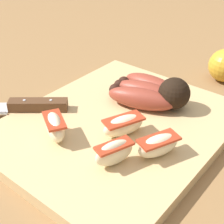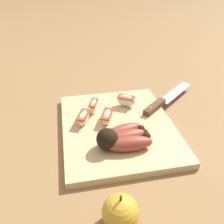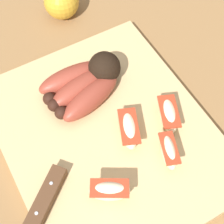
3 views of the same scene
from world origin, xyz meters
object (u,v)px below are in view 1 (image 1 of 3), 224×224
Objects in this scene: banana_bunch at (152,92)px; apple_wedge_near at (124,125)px; apple_wedge_middle at (55,126)px; apple_wedge_extra at (158,145)px; apple_wedge_far at (114,152)px; chefs_knife at (10,106)px.

apple_wedge_near is at bearing -169.70° from banana_bunch.
apple_wedge_extra is (0.06, -0.14, -0.00)m from apple_wedge_middle.
apple_wedge_middle is 1.04× the size of apple_wedge_far.
apple_wedge_middle is (-0.07, 0.07, 0.00)m from apple_wedge_near.
banana_bunch reaches higher than apple_wedge_far.
apple_wedge_extra is at bearing -65.74° from apple_wedge_middle.
banana_bunch is 0.60× the size of chefs_knife.
apple_wedge_near is at bearing 26.86° from apple_wedge_far.
chefs_knife is at bearing 87.52° from apple_wedge_middle.
banana_bunch reaches higher than apple_wedge_extra.
apple_wedge_far is at bearing 145.84° from apple_wedge_extra.
apple_wedge_far is at bearing -163.26° from banana_bunch.
apple_wedge_near is 0.07m from apple_wedge_far.
banana_bunch is at bearing -16.99° from apple_wedge_middle.
apple_wedge_far is 0.06m from apple_wedge_extra.
apple_wedge_near is 1.04× the size of apple_wedge_extra.
apple_wedge_extra is at bearing -142.91° from banana_bunch.
banana_bunch is at bearing 16.74° from apple_wedge_far.
apple_wedge_near is 1.15× the size of apple_wedge_middle.
banana_bunch is 0.25m from chefs_knife.
apple_wedge_far is (-0.17, -0.05, -0.00)m from banana_bunch.
apple_wedge_middle is at bearing 114.26° from apple_wedge_extra.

